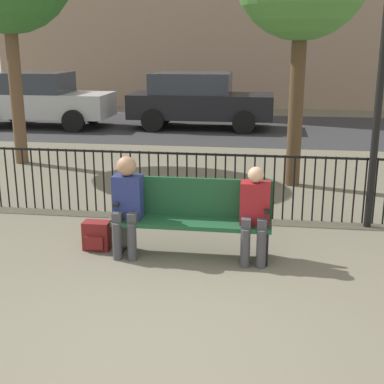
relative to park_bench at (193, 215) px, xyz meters
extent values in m
plane|color=#605B4C|center=(0.00, -2.14, -0.50)|extent=(80.00, 80.00, 0.00)
cube|color=#194728|center=(0.00, -0.08, -0.07)|extent=(1.87, 0.45, 0.05)
cube|color=#194728|center=(0.00, 0.11, 0.19)|extent=(1.87, 0.05, 0.47)
cube|color=black|center=(-0.87, -0.08, -0.30)|extent=(0.06, 0.38, 0.40)
cube|color=black|center=(0.87, -0.08, -0.30)|extent=(0.06, 0.38, 0.40)
cube|color=black|center=(-0.87, -0.08, 0.15)|extent=(0.06, 0.38, 0.04)
cube|color=black|center=(0.87, -0.08, 0.15)|extent=(0.06, 0.38, 0.04)
cylinder|color=#3D3D42|center=(-0.86, -0.30, -0.27)|extent=(0.11, 0.11, 0.45)
cylinder|color=#3D3D42|center=(-0.68, -0.30, -0.27)|extent=(0.11, 0.11, 0.45)
cube|color=#3D3D42|center=(-0.86, -0.20, 0.00)|extent=(0.11, 0.20, 0.12)
cube|color=#3D3D42|center=(-0.68, -0.20, 0.00)|extent=(0.11, 0.20, 0.12)
cube|color=navy|center=(-0.77, -0.08, 0.21)|extent=(0.34, 0.22, 0.52)
sphere|color=#A37556|center=(-0.77, -0.10, 0.59)|extent=(0.23, 0.23, 0.23)
cylinder|color=#3D3D42|center=(0.64, -0.30, -0.27)|extent=(0.11, 0.11, 0.45)
cylinder|color=#3D3D42|center=(0.82, -0.30, -0.27)|extent=(0.11, 0.11, 0.45)
cube|color=#3D3D42|center=(0.64, -0.20, 0.00)|extent=(0.11, 0.20, 0.12)
cube|color=#3D3D42|center=(0.82, -0.20, 0.00)|extent=(0.11, 0.20, 0.12)
cube|color=maroon|center=(0.73, -0.08, 0.20)|extent=(0.34, 0.22, 0.50)
sphere|color=tan|center=(0.73, -0.10, 0.54)|extent=(0.18, 0.18, 0.18)
cube|color=maroon|center=(-1.20, -0.02, -0.32)|extent=(0.33, 0.20, 0.36)
cube|color=maroon|center=(-1.20, -0.14, -0.37)|extent=(0.23, 0.04, 0.16)
cylinder|color=black|center=(-3.10, 1.47, -0.02)|extent=(0.02, 0.02, 0.95)
cylinder|color=black|center=(-2.96, 1.47, -0.02)|extent=(0.02, 0.02, 0.95)
cylinder|color=black|center=(-2.82, 1.47, -0.02)|extent=(0.02, 0.02, 0.95)
cylinder|color=black|center=(-2.68, 1.47, -0.02)|extent=(0.02, 0.02, 0.95)
cylinder|color=black|center=(-2.54, 1.47, -0.02)|extent=(0.02, 0.02, 0.95)
cylinder|color=black|center=(-2.40, 1.47, -0.02)|extent=(0.02, 0.02, 0.95)
cylinder|color=black|center=(-2.26, 1.47, -0.02)|extent=(0.02, 0.02, 0.95)
cylinder|color=black|center=(-2.12, 1.47, -0.02)|extent=(0.02, 0.02, 0.95)
cylinder|color=black|center=(-1.98, 1.47, -0.02)|extent=(0.02, 0.02, 0.95)
cylinder|color=black|center=(-1.84, 1.47, -0.02)|extent=(0.02, 0.02, 0.95)
cylinder|color=black|center=(-1.70, 1.47, -0.02)|extent=(0.02, 0.02, 0.95)
cylinder|color=black|center=(-1.56, 1.47, -0.02)|extent=(0.02, 0.02, 0.95)
cylinder|color=black|center=(-1.42, 1.47, -0.02)|extent=(0.02, 0.02, 0.95)
cylinder|color=black|center=(-1.28, 1.47, -0.02)|extent=(0.02, 0.02, 0.95)
cylinder|color=black|center=(-1.14, 1.47, -0.02)|extent=(0.02, 0.02, 0.95)
cylinder|color=black|center=(-1.00, 1.47, -0.02)|extent=(0.02, 0.02, 0.95)
cylinder|color=black|center=(-0.86, 1.47, -0.02)|extent=(0.02, 0.02, 0.95)
cylinder|color=black|center=(-0.72, 1.47, -0.02)|extent=(0.02, 0.02, 0.95)
cylinder|color=black|center=(-0.58, 1.47, -0.02)|extent=(0.02, 0.02, 0.95)
cylinder|color=black|center=(-0.44, 1.47, -0.02)|extent=(0.02, 0.02, 0.95)
cylinder|color=black|center=(-0.30, 1.47, -0.02)|extent=(0.02, 0.02, 0.95)
cylinder|color=black|center=(-0.16, 1.47, -0.02)|extent=(0.02, 0.02, 0.95)
cylinder|color=black|center=(-0.02, 1.47, -0.02)|extent=(0.02, 0.02, 0.95)
cylinder|color=black|center=(0.12, 1.47, -0.02)|extent=(0.02, 0.02, 0.95)
cylinder|color=black|center=(0.26, 1.47, -0.02)|extent=(0.02, 0.02, 0.95)
cylinder|color=black|center=(0.40, 1.47, -0.02)|extent=(0.02, 0.02, 0.95)
cylinder|color=black|center=(0.54, 1.47, -0.02)|extent=(0.02, 0.02, 0.95)
cylinder|color=black|center=(0.68, 1.47, -0.02)|extent=(0.02, 0.02, 0.95)
cylinder|color=black|center=(0.82, 1.47, -0.02)|extent=(0.02, 0.02, 0.95)
cylinder|color=black|center=(0.96, 1.47, -0.02)|extent=(0.02, 0.02, 0.95)
cylinder|color=black|center=(1.10, 1.47, -0.02)|extent=(0.02, 0.02, 0.95)
cylinder|color=black|center=(1.24, 1.47, -0.02)|extent=(0.02, 0.02, 0.95)
cylinder|color=black|center=(1.38, 1.47, -0.02)|extent=(0.02, 0.02, 0.95)
cylinder|color=black|center=(1.52, 1.47, -0.02)|extent=(0.02, 0.02, 0.95)
cylinder|color=black|center=(1.66, 1.47, -0.02)|extent=(0.02, 0.02, 0.95)
cylinder|color=black|center=(1.80, 1.47, -0.02)|extent=(0.02, 0.02, 0.95)
cylinder|color=black|center=(1.94, 1.47, -0.02)|extent=(0.02, 0.02, 0.95)
cylinder|color=black|center=(2.08, 1.47, -0.02)|extent=(0.02, 0.02, 0.95)
cylinder|color=black|center=(2.22, 1.47, -0.02)|extent=(0.02, 0.02, 0.95)
cylinder|color=black|center=(2.36, 1.47, -0.02)|extent=(0.02, 0.02, 0.95)
cube|color=black|center=(0.00, 1.47, 0.43)|extent=(9.00, 0.03, 0.03)
cylinder|color=#4C3823|center=(1.31, 3.49, 1.00)|extent=(0.25, 0.25, 3.00)
cylinder|color=brown|center=(-4.33, 4.51, 1.12)|extent=(0.26, 0.26, 3.23)
cylinder|color=black|center=(2.27, 1.33, 1.36)|extent=(0.10, 0.10, 3.71)
cube|color=#2B2B2D|center=(0.00, 9.86, -0.49)|extent=(24.00, 6.00, 0.01)
cube|color=black|center=(-1.14, 9.77, 0.17)|extent=(4.20, 1.70, 0.70)
cube|color=#2D333D|center=(-1.46, 9.77, 0.82)|extent=(2.31, 1.56, 0.60)
cylinder|color=black|center=(0.16, 8.90, -0.18)|extent=(0.64, 0.20, 0.64)
cylinder|color=black|center=(0.16, 10.64, -0.18)|extent=(0.64, 0.20, 0.64)
cylinder|color=black|center=(-2.44, 8.90, -0.18)|extent=(0.64, 0.20, 0.64)
cylinder|color=black|center=(-2.44, 10.64, -0.18)|extent=(0.64, 0.20, 0.64)
cube|color=#B7B7BC|center=(-5.95, 9.38, 0.17)|extent=(4.20, 1.70, 0.70)
cube|color=#2D333D|center=(-6.27, 9.38, 0.82)|extent=(2.31, 1.56, 0.60)
cylinder|color=black|center=(-4.65, 8.51, -0.18)|extent=(0.64, 0.20, 0.64)
cylinder|color=black|center=(-4.65, 10.25, -0.18)|extent=(0.64, 0.20, 0.64)
cylinder|color=black|center=(-7.26, 10.25, -0.18)|extent=(0.64, 0.20, 0.64)
camera|label=1|loc=(0.86, -6.00, 1.98)|focal=50.00mm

